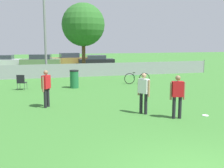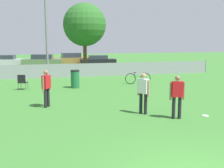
{
  "view_description": "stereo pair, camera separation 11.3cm",
  "coord_description": "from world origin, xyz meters",
  "px_view_note": "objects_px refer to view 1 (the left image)",
  "views": [
    {
      "loc": [
        -3.36,
        -4.7,
        2.92
      ],
      "look_at": [
        0.01,
        6.99,
        1.05
      ],
      "focal_mm": 45.0,
      "sensor_mm": 36.0,
      "label": 1
    },
    {
      "loc": [
        -3.25,
        -4.73,
        2.92
      ],
      "look_at": [
        0.01,
        6.99,
        1.05
      ],
      "focal_mm": 45.0,
      "sensor_mm": 36.0,
      "label": 2
    }
  ],
  "objects_px": {
    "bicycle_sideline": "(137,78)",
    "parked_car_dark": "(96,61)",
    "tree_near_pole": "(83,25)",
    "parked_car_olive": "(41,61)",
    "frisbee_disc": "(205,115)",
    "trash_bin": "(74,79)",
    "player_thrower_red": "(46,86)",
    "parked_car_tan": "(69,59)",
    "light_pole": "(44,9)",
    "player_receiver_white": "(144,90)",
    "parked_car_silver": "(3,61)",
    "player_defender_red": "(177,94)",
    "folding_chair_sideline": "(21,81)"
  },
  "relations": [
    {
      "from": "folding_chair_sideline",
      "to": "parked_car_olive",
      "type": "relative_size",
      "value": 0.2
    },
    {
      "from": "player_receiver_white",
      "to": "parked_car_dark",
      "type": "xyz_separation_m",
      "value": [
        3.1,
        22.13,
        -0.32
      ]
    },
    {
      "from": "frisbee_disc",
      "to": "trash_bin",
      "type": "bearing_deg",
      "value": 116.23
    },
    {
      "from": "parked_car_olive",
      "to": "folding_chair_sideline",
      "type": "bearing_deg",
      "value": -85.29
    },
    {
      "from": "player_thrower_red",
      "to": "folding_chair_sideline",
      "type": "xyz_separation_m",
      "value": [
        -1.21,
        5.01,
        -0.44
      ]
    },
    {
      "from": "frisbee_disc",
      "to": "tree_near_pole",
      "type": "bearing_deg",
      "value": 97.6
    },
    {
      "from": "tree_near_pole",
      "to": "parked_car_olive",
      "type": "xyz_separation_m",
      "value": [
        -3.45,
        8.37,
        -3.62
      ]
    },
    {
      "from": "player_defender_red",
      "to": "trash_bin",
      "type": "distance_m",
      "value": 8.54
    },
    {
      "from": "player_defender_red",
      "to": "parked_car_olive",
      "type": "relative_size",
      "value": 0.36
    },
    {
      "from": "trash_bin",
      "to": "bicycle_sideline",
      "type": "bearing_deg",
      "value": 6.7
    },
    {
      "from": "player_defender_red",
      "to": "player_thrower_red",
      "type": "height_order",
      "value": "same"
    },
    {
      "from": "player_receiver_white",
      "to": "parked_car_silver",
      "type": "relative_size",
      "value": 0.37
    },
    {
      "from": "frisbee_disc",
      "to": "bicycle_sideline",
      "type": "height_order",
      "value": "bicycle_sideline"
    },
    {
      "from": "tree_near_pole",
      "to": "trash_bin",
      "type": "distance_m",
      "value": 8.36
    },
    {
      "from": "tree_near_pole",
      "to": "player_receiver_white",
      "type": "bearing_deg",
      "value": -90.77
    },
    {
      "from": "player_receiver_white",
      "to": "bicycle_sideline",
      "type": "height_order",
      "value": "player_receiver_white"
    },
    {
      "from": "tree_near_pole",
      "to": "parked_car_olive",
      "type": "bearing_deg",
      "value": 112.39
    },
    {
      "from": "trash_bin",
      "to": "parked_car_olive",
      "type": "bearing_deg",
      "value": 95.54
    },
    {
      "from": "tree_near_pole",
      "to": "bicycle_sideline",
      "type": "distance_m",
      "value": 8.16
    },
    {
      "from": "player_defender_red",
      "to": "folding_chair_sideline",
      "type": "height_order",
      "value": "player_defender_red"
    },
    {
      "from": "player_thrower_red",
      "to": "bicycle_sideline",
      "type": "bearing_deg",
      "value": -14.62
    },
    {
      "from": "parked_car_dark",
      "to": "trash_bin",
      "type": "bearing_deg",
      "value": -102.67
    },
    {
      "from": "player_thrower_red",
      "to": "folding_chair_sideline",
      "type": "distance_m",
      "value": 5.17
    },
    {
      "from": "bicycle_sideline",
      "to": "parked_car_tan",
      "type": "height_order",
      "value": "parked_car_tan"
    },
    {
      "from": "parked_car_silver",
      "to": "light_pole",
      "type": "bearing_deg",
      "value": -56.84
    },
    {
      "from": "player_thrower_red",
      "to": "parked_car_silver",
      "type": "distance_m",
      "value": 22.41
    },
    {
      "from": "player_thrower_red",
      "to": "bicycle_sideline",
      "type": "xyz_separation_m",
      "value": [
        6.36,
        5.37,
        -0.57
      ]
    },
    {
      "from": "player_thrower_red",
      "to": "frisbee_disc",
      "type": "xyz_separation_m",
      "value": [
        5.93,
        -3.22,
        -0.94
      ]
    },
    {
      "from": "light_pole",
      "to": "player_defender_red",
      "type": "xyz_separation_m",
      "value": [
        4.02,
        -15.31,
        -4.61
      ]
    },
    {
      "from": "player_thrower_red",
      "to": "parked_car_tan",
      "type": "height_order",
      "value": "player_thrower_red"
    },
    {
      "from": "player_receiver_white",
      "to": "folding_chair_sideline",
      "type": "height_order",
      "value": "player_receiver_white"
    },
    {
      "from": "light_pole",
      "to": "parked_car_tan",
      "type": "height_order",
      "value": "light_pole"
    },
    {
      "from": "frisbee_disc",
      "to": "parked_car_olive",
      "type": "height_order",
      "value": "parked_car_olive"
    },
    {
      "from": "light_pole",
      "to": "trash_bin",
      "type": "distance_m",
      "value": 8.87
    },
    {
      "from": "player_thrower_red",
      "to": "parked_car_silver",
      "type": "bearing_deg",
      "value": 44.77
    },
    {
      "from": "frisbee_disc",
      "to": "parked_car_tan",
      "type": "relative_size",
      "value": 0.06
    },
    {
      "from": "parked_car_tan",
      "to": "player_thrower_red",
      "type": "bearing_deg",
      "value": -103.97
    },
    {
      "from": "frisbee_disc",
      "to": "light_pole",
      "type": "bearing_deg",
      "value": 109.13
    },
    {
      "from": "parked_car_dark",
      "to": "player_thrower_red",
      "type": "bearing_deg",
      "value": -103.68
    },
    {
      "from": "frisbee_disc",
      "to": "folding_chair_sideline",
      "type": "distance_m",
      "value": 10.9
    },
    {
      "from": "bicycle_sideline",
      "to": "parked_car_tan",
      "type": "bearing_deg",
      "value": 103.92
    },
    {
      "from": "parked_car_silver",
      "to": "player_receiver_white",
      "type": "bearing_deg",
      "value": -63.32
    },
    {
      "from": "frisbee_disc",
      "to": "bicycle_sideline",
      "type": "relative_size",
      "value": 0.14
    },
    {
      "from": "tree_near_pole",
      "to": "trash_bin",
      "type": "height_order",
      "value": "tree_near_pole"
    },
    {
      "from": "parked_car_tan",
      "to": "parked_car_dark",
      "type": "bearing_deg",
      "value": -39.12
    },
    {
      "from": "parked_car_tan",
      "to": "folding_chair_sideline",
      "type": "bearing_deg",
      "value": -110.68
    },
    {
      "from": "trash_bin",
      "to": "player_receiver_white",
      "type": "bearing_deg",
      "value": -76.19
    },
    {
      "from": "light_pole",
      "to": "bicycle_sideline",
      "type": "height_order",
      "value": "light_pole"
    },
    {
      "from": "bicycle_sideline",
      "to": "parked_car_dark",
      "type": "distance_m",
      "value": 14.53
    },
    {
      "from": "tree_near_pole",
      "to": "trash_bin",
      "type": "relative_size",
      "value": 5.5
    }
  ]
}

